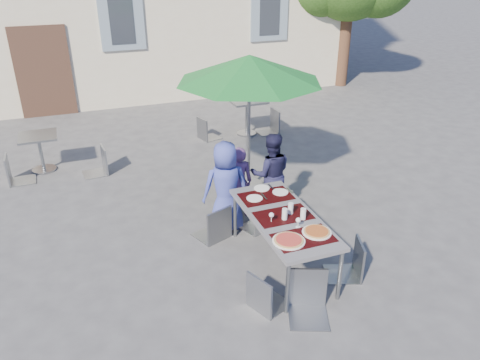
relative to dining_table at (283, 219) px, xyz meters
name	(u,v)px	position (x,y,z in m)	size (l,w,h in m)	color
ground	(217,263)	(-0.80, 0.32, -0.70)	(90.00, 90.00, 0.00)	#424245
dining_table	(283,219)	(0.00, 0.00, 0.00)	(0.80, 1.85, 0.76)	#47474C
pizza_near_left	(289,240)	(-0.20, -0.56, 0.07)	(0.38, 0.38, 0.03)	white
pizza_near_right	(317,232)	(0.20, -0.51, 0.07)	(0.35, 0.35, 0.03)	white
glassware	(291,213)	(0.06, -0.11, 0.13)	(0.46, 0.39, 0.15)	silver
place_settings	(266,193)	(0.03, 0.63, 0.06)	(0.66, 0.46, 0.01)	white
child_0	(226,187)	(-0.39, 1.12, 0.00)	(0.68, 0.44, 1.38)	#38449C
child_1	(239,182)	(-0.07, 1.43, -0.12)	(0.42, 0.28, 1.15)	#57356D
child_2	(271,174)	(0.43, 1.35, -0.03)	(0.65, 0.37, 1.33)	#181836
chair_0	(214,204)	(-0.63, 0.90, -0.12)	(0.56, 0.57, 0.98)	gray
chair_1	(260,201)	(0.05, 0.88, -0.19)	(0.50, 0.50, 0.87)	#94999F
chair_2	(279,190)	(0.42, 1.04, -0.15)	(0.55, 0.55, 0.93)	#90959B
chair_3	(265,272)	(-0.55, -0.71, -0.17)	(0.52, 0.52, 0.90)	#93969E
chair_4	(354,239)	(0.73, -0.52, -0.14)	(0.54, 0.53, 0.94)	gray
chair_5	(310,270)	(-0.11, -0.94, -0.11)	(0.58, 0.58, 1.00)	gray
patio_umbrella	(249,70)	(0.41, 2.23, 1.39)	(2.38, 2.38, 2.32)	#94959B
cafe_table_0	(40,147)	(-2.97, 4.30, -0.22)	(0.67, 0.67, 0.71)	#94959B
bg_chair_l_0	(10,153)	(-3.43, 3.93, -0.12)	(0.45, 0.44, 0.98)	gray
bg_chair_r_0	(97,145)	(-1.97, 3.80, -0.13)	(0.47, 0.46, 0.96)	gray
cafe_table_1	(247,109)	(1.36, 4.76, -0.11)	(0.77, 0.77, 0.82)	#94959B
bg_chair_l_1	(206,116)	(0.41, 4.80, -0.15)	(0.51, 0.51, 0.93)	gray
bg_chair_r_1	(271,108)	(1.95, 4.71, -0.12)	(0.46, 0.46, 0.98)	gray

